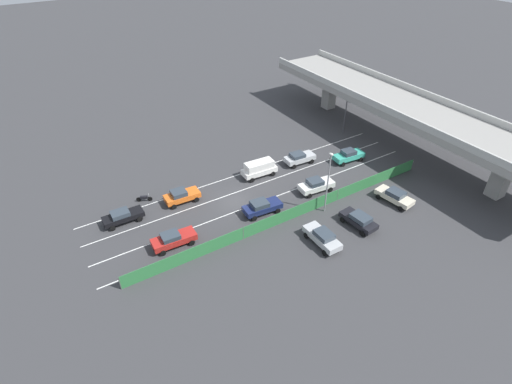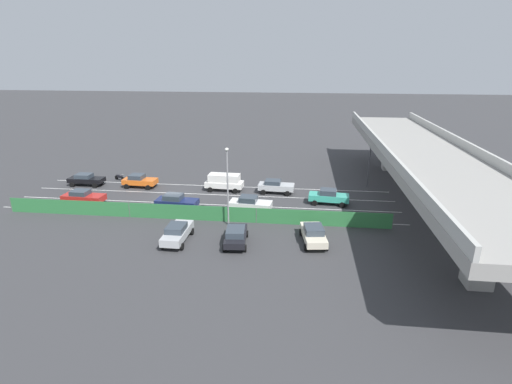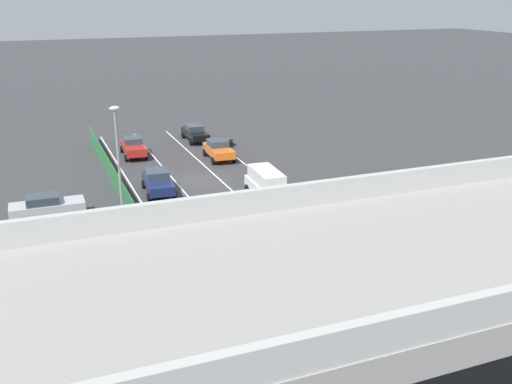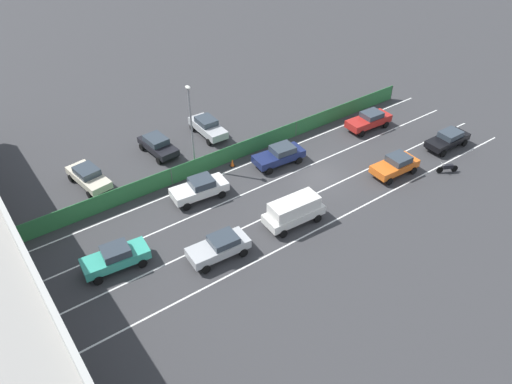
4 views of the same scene
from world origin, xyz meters
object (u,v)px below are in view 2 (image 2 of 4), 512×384
object	(u,v)px
car_sedan_white	(250,204)
street_lamp	(228,180)
car_taxi_orange	(139,180)
car_sedan_silver	(276,186)
car_taxi_teal	(329,196)
parked_sedan_dark	(236,235)
car_sedan_black	(86,179)
car_sedan_navy	(176,201)
parked_wagon_silver	(177,232)
car_sedan_red	(83,197)
parked_sedan_cream	(313,234)
motorcycle	(120,177)
traffic_cone	(204,215)
car_van_white	(224,181)
traffic_light	(375,160)

from	to	relation	value
car_sedan_white	street_lamp	bearing A→B (deg)	-24.25
car_taxi_orange	car_sedan_silver	world-z (taller)	car_taxi_orange
car_taxi_teal	parked_sedan_dark	world-z (taller)	car_taxi_teal
car_sedan_black	street_lamp	xyz separation A→B (m)	(10.56, 20.81, 3.85)
car_sedan_black	car_sedan_navy	world-z (taller)	car_sedan_navy
street_lamp	car_taxi_teal	bearing A→B (deg)	124.80
car_sedan_silver	parked_wagon_silver	xyz separation A→B (m)	(14.60, -7.93, 0.02)
car_sedan_white	parked_sedan_dark	world-z (taller)	car_sedan_white
car_sedan_red	car_sedan_navy	world-z (taller)	car_sedan_navy
car_sedan_black	parked_sedan_cream	size ratio (longest dim) A/B	0.94
motorcycle	traffic_cone	size ratio (longest dim) A/B	2.56
car_van_white	motorcycle	xyz separation A→B (m)	(-2.60, -14.99, -0.75)
parked_sedan_cream	traffic_light	distance (m)	17.87
car_van_white	motorcycle	world-z (taller)	car_van_white
car_taxi_orange	traffic_cone	world-z (taller)	car_taxi_orange
car_taxi_orange	car_sedan_white	world-z (taller)	car_sedan_white
car_sedan_red	street_lamp	xyz separation A→B (m)	(3.84, 17.43, 3.80)
parked_sedan_cream	street_lamp	size ratio (longest dim) A/B	0.61
car_taxi_orange	street_lamp	xyz separation A→B (m)	(10.64, 13.57, 3.80)
car_taxi_teal	traffic_cone	world-z (taller)	car_taxi_teal
car_taxi_orange	car_van_white	bearing A→B (deg)	89.59
car_van_white	car_sedan_red	size ratio (longest dim) A/B	1.00
car_sedan_red	parked_sedan_cream	xyz separation A→B (m)	(6.94, 25.75, -0.01)
car_sedan_navy	parked_sedan_dark	xyz separation A→B (m)	(7.80, 7.93, -0.02)
car_sedan_silver	traffic_light	xyz separation A→B (m)	(-2.41, 11.98, 3.07)
car_taxi_teal	motorcycle	xyz separation A→B (m)	(-6.02, -27.71, -0.48)
car_sedan_black	street_lamp	distance (m)	23.65
car_taxi_teal	traffic_cone	xyz separation A→B (m)	(5.61, -13.16, -0.61)
parked_sedan_cream	car_taxi_teal	bearing A→B (deg)	169.22
car_taxi_orange	car_sedan_white	bearing A→B (deg)	65.73
parked_sedan_dark	car_sedan_white	bearing A→B (deg)	178.13
car_van_white	parked_wagon_silver	world-z (taller)	car_van_white
parked_wagon_silver	parked_sedan_dark	bearing A→B (deg)	91.09
traffic_light	car_sedan_black	bearing A→B (deg)	-86.60
car_taxi_teal	traffic_light	bearing A→B (deg)	134.45
parked_sedan_cream	car_sedan_white	bearing A→B (deg)	-135.97
parked_wagon_silver	street_lamp	xyz separation A→B (m)	(-4.27, 3.92, 3.78)
car_taxi_orange	car_sedan_navy	world-z (taller)	car_sedan_navy
car_sedan_black	parked_wagon_silver	bearing A→B (deg)	48.72
car_van_white	parked_wagon_silver	bearing A→B (deg)	-5.65
car_taxi_orange	traffic_cone	bearing A→B (deg)	49.55
car_sedan_black	traffic_light	bearing A→B (deg)	93.40
car_sedan_white	car_sedan_silver	distance (m)	6.97
traffic_light	street_lamp	world-z (taller)	street_lamp
car_taxi_teal	car_sedan_navy	world-z (taller)	car_taxi_teal
parked_sedan_dark	car_van_white	bearing A→B (deg)	-165.23
car_van_white	traffic_cone	world-z (taller)	car_van_white
car_taxi_teal	traffic_light	xyz separation A→B (m)	(-5.61, 5.72, 3.04)
car_taxi_orange	car_sedan_white	xyz separation A→B (m)	(6.88, 15.27, 0.03)
car_sedan_black	street_lamp	size ratio (longest dim) A/B	0.58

